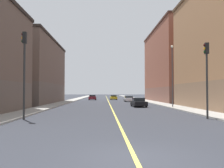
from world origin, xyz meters
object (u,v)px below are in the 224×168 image
object	(u,v)px
building_right_midblock	(31,72)
traffic_light_left_near	(207,70)
traffic_light_right_near	(24,64)
car_white	(129,99)
building_left_mid	(174,65)
car_yellow	(114,97)
car_maroon	(92,97)
car_black	(139,102)
street_lamp_left_near	(172,70)

from	to	relation	value
building_right_midblock	traffic_light_left_near	distance (m)	34.70
traffic_light_right_near	car_white	xyz separation A→B (m)	(11.77, 34.91, -3.76)
traffic_light_right_near	building_left_mid	bearing A→B (deg)	57.63
car_yellow	car_white	bearing A→B (deg)	-77.39
building_right_midblock	car_maroon	world-z (taller)	building_right_midblock
car_maroon	car_black	distance (m)	31.62
car_maroon	car_white	bearing A→B (deg)	-53.00
traffic_light_left_near	building_left_mid	bearing A→B (deg)	77.73
building_left_mid	traffic_light_right_near	xyz separation A→B (m)	(-22.01, -34.73, -3.80)
car_maroon	car_black	bearing A→B (deg)	-75.16
car_yellow	car_black	size ratio (longest dim) A/B	1.05
traffic_light_right_near	street_lamp_left_near	bearing A→B (deg)	40.64
traffic_light_right_near	street_lamp_left_near	distance (m)	20.40
car_maroon	car_black	world-z (taller)	car_maroon
building_left_mid	building_right_midblock	bearing A→B (deg)	-164.93
car_maroon	car_white	xyz separation A→B (m)	(8.64, -11.46, -0.05)
building_left_mid	car_black	size ratio (longest dim) A/B	5.72
traffic_light_right_near	car_yellow	bearing A→B (deg)	79.50
building_right_midblock	car_white	world-z (taller)	building_right_midblock
traffic_light_right_near	building_right_midblock	bearing A→B (deg)	105.70
building_right_midblock	traffic_light_right_near	bearing A→B (deg)	-74.30
car_yellow	street_lamp_left_near	bearing A→B (deg)	-79.19
building_right_midblock	car_yellow	xyz separation A→B (m)	(16.40, 21.08, -5.33)
car_black	street_lamp_left_near	bearing A→B (deg)	-30.78
building_left_mid	street_lamp_left_near	world-z (taller)	building_left_mid
car_yellow	car_maroon	bearing A→B (deg)	-165.47
car_yellow	traffic_light_left_near	bearing A→B (deg)	-83.34
traffic_light_left_near	car_yellow	world-z (taller)	traffic_light_left_near
traffic_light_right_near	car_white	world-z (taller)	traffic_light_right_near
building_right_midblock	car_yellow	bearing A→B (deg)	52.12
traffic_light_left_near	car_maroon	distance (m)	47.85
building_right_midblock	traffic_light_right_near	world-z (taller)	building_right_midblock
building_right_midblock	car_white	bearing A→B (deg)	22.86
building_left_mid	traffic_light_left_near	xyz separation A→B (m)	(-7.56, -34.73, -4.23)
car_maroon	car_white	distance (m)	14.35
street_lamp_left_near	building_left_mid	bearing A→B (deg)	73.04
traffic_light_left_near	traffic_light_right_near	xyz separation A→B (m)	(-14.46, 0.00, 0.43)
car_black	car_white	size ratio (longest dim) A/B	1.11
street_lamp_left_near	car_black	bearing A→B (deg)	149.22
street_lamp_left_near	traffic_light_left_near	bearing A→B (deg)	-94.38
building_right_midblock	car_maroon	distance (m)	22.93
traffic_light_right_near	car_maroon	size ratio (longest dim) A/B	1.68
street_lamp_left_near	car_white	world-z (taller)	street_lamp_left_near
building_right_midblock	car_yellow	distance (m)	27.23
building_left_mid	traffic_light_right_near	distance (m)	41.29
building_left_mid	car_maroon	bearing A→B (deg)	148.34
traffic_light_left_near	street_lamp_left_near	xyz separation A→B (m)	(1.02, 13.28, 1.16)
car_yellow	car_black	distance (m)	32.14
building_left_mid	traffic_light_left_near	bearing A→B (deg)	-102.27
traffic_light_left_near	traffic_light_right_near	world-z (taller)	traffic_light_right_near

